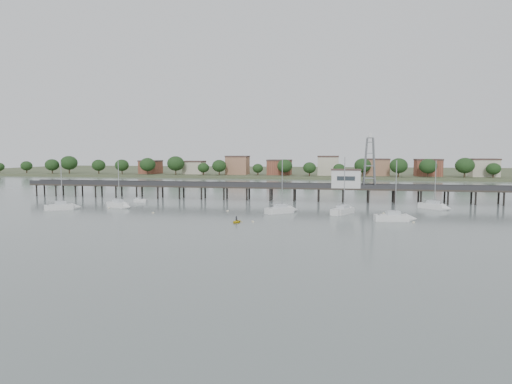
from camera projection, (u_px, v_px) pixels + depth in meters
ground_plane at (194, 240)px, 68.23m from camera, size 500.00×500.00×0.00m
pier at (260, 187)px, 126.63m from camera, size 150.00×5.00×5.50m
pier_building at (346, 178)px, 121.82m from camera, size 8.40×5.40×5.30m
lattice_tower at (370, 163)px, 120.23m from camera, size 3.20×3.20×15.50m
sailboat_c at (285, 210)px, 99.80m from camera, size 7.54×6.92×13.15m
sailboat_a at (66, 207)px, 105.33m from camera, size 7.49×6.27×12.67m
sailboat_d at (399, 218)px, 87.48m from camera, size 8.19×3.58×13.11m
sailboat_b at (121, 205)px, 108.62m from camera, size 7.70×4.95×12.38m
sailboat_e at (437, 207)px, 105.66m from camera, size 7.19×6.74×12.68m
sailboat_f at (346, 210)px, 98.82m from camera, size 6.28×8.42×13.75m
white_tender at (141, 201)px, 121.13m from camera, size 3.64×1.52×1.41m
yellow_dinghy at (236, 223)px, 85.48m from camera, size 2.12×0.89×2.87m
dinghy_occupant at (236, 223)px, 85.48m from camera, size 0.66×1.19×0.27m
mooring_buoys at (250, 214)px, 96.41m from camera, size 72.28×17.61×0.39m
far_shore at (304, 171)px, 302.64m from camera, size 500.00×170.00×10.40m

